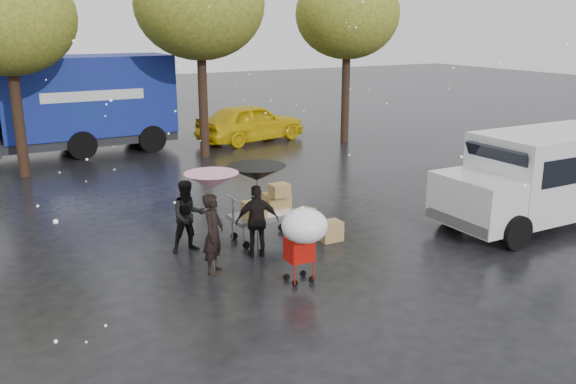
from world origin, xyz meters
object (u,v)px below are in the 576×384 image
shopping_cart (304,230)px  white_van (540,177)px  vendor_cart (268,208)px  person_pink (213,233)px  blue_truck (63,106)px  person_black (257,221)px  yellow_taxi (251,122)px

shopping_cart → white_van: bearing=3.1°
vendor_cart → white_van: bearing=-19.3°
person_pink → blue_truck: blue_truck is taller
person_black → vendor_cart: size_ratio=0.99×
vendor_cart → blue_truck: blue_truck is taller
shopping_cart → yellow_taxi: size_ratio=0.32×
person_pink → blue_truck: size_ratio=0.19×
vendor_cart → blue_truck: bearing=101.3°
blue_truck → vendor_cart: bearing=-78.7°
person_pink → white_van: (7.87, -0.99, 0.38)m
person_pink → white_van: size_ratio=0.32×
vendor_cart → blue_truck: size_ratio=0.18×
person_black → person_pink: bearing=34.4°
white_van → blue_truck: blue_truck is taller
white_van → yellow_taxi: bearing=96.6°
vendor_cart → blue_truck: 11.88m
yellow_taxi → blue_truck: bearing=70.3°
vendor_cart → yellow_taxi: bearing=66.4°
blue_truck → white_van: bearing=-58.5°
person_black → shopping_cart: 1.72m
person_black → white_van: (6.76, -1.33, 0.41)m
person_pink → person_black: bearing=-31.1°
vendor_cart → blue_truck: (-2.31, 11.60, 1.03)m
vendor_cart → white_van: (6.11, -2.14, 0.43)m
person_pink → blue_truck: 12.81m
white_van → person_black: bearing=168.8°
person_pink → vendor_cart: size_ratio=1.03×
person_pink → white_van: white_van is taller
white_van → shopping_cart: bearing=-176.9°
person_pink → person_black: 1.15m
person_black → blue_truck: blue_truck is taller
vendor_cart → white_van: white_van is taller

